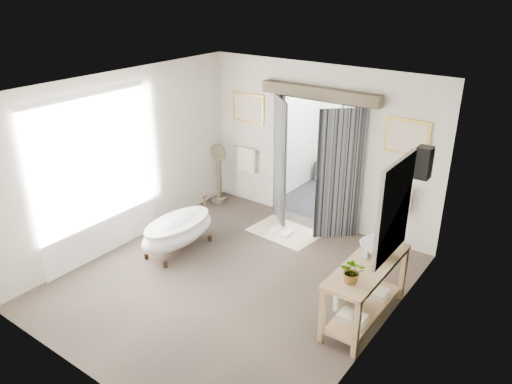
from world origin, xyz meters
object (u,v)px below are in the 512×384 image
clawfoot_tub (178,231)px  rug (285,232)px  basin (378,249)px  vanity (364,287)px

clawfoot_tub → rug: size_ratio=1.25×
clawfoot_tub → basin: bearing=7.5°
vanity → rug: vanity is taller
clawfoot_tub → vanity: vanity is taller
rug → vanity: bearing=-33.8°
basin → rug: bearing=144.5°
clawfoot_tub → basin: size_ratio=3.09×
vanity → basin: basin is taller
clawfoot_tub → basin: (3.27, 0.43, 0.58)m
vanity → rug: (-2.15, 1.44, -0.50)m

